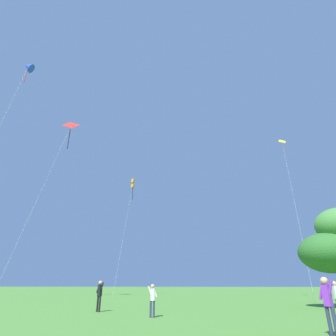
% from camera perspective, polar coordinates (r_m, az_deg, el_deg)
% --- Properties ---
extents(kite_orange_box, '(0.58, 6.97, 18.59)m').
position_cam_1_polar(kite_orange_box, '(49.33, -7.17, -3.32)').
color(kite_orange_box, orange).
rests_on(kite_orange_box, ground_plane).
extents(kite_blue_delta, '(1.92, 6.91, 30.04)m').
position_cam_1_polar(kite_blue_delta, '(45.28, -26.50, 17.88)').
color(kite_blue_delta, blue).
rests_on(kite_blue_delta, ground_plane).
extents(kite_yellow_diamond, '(3.67, 10.68, 20.80)m').
position_cam_1_polar(kite_yellow_diamond, '(41.52, 22.50, 3.07)').
color(kite_yellow_diamond, yellow).
rests_on(kite_yellow_diamond, ground_plane).
extents(kite_red_high, '(2.27, 8.57, 23.79)m').
position_cam_1_polar(kite_red_high, '(42.89, -19.40, 6.88)').
color(kite_red_high, red).
rests_on(kite_red_high, ground_plane).
extents(person_in_blue_jacket, '(0.51, 0.21, 1.56)m').
position_cam_1_polar(person_in_blue_jacket, '(15.99, -3.18, -24.67)').
color(person_in_blue_jacket, '#2D3351').
rests_on(person_in_blue_jacket, ground_plane).
extents(person_far_back, '(0.55, 0.31, 1.76)m').
position_cam_1_polar(person_far_back, '(19.53, -13.70, -23.38)').
color(person_far_back, black).
rests_on(person_far_back, ground_plane).
extents(person_with_spool, '(0.44, 0.49, 1.79)m').
position_cam_1_polar(person_with_spool, '(11.54, 29.66, -22.22)').
color(person_with_spool, '#2D3351').
rests_on(person_with_spool, ground_plane).
extents(person_near_tree, '(0.23, 0.56, 1.71)m').
position_cam_1_polar(person_near_tree, '(18.33, 30.98, -21.22)').
color(person_near_tree, '#665B4C').
rests_on(person_near_tree, ground_plane).
extents(tree_left_oak, '(4.96, 4.47, 6.95)m').
position_cam_1_polar(tree_left_oak, '(25.00, 30.96, -12.72)').
color(tree_left_oak, brown).
rests_on(tree_left_oak, ground_plane).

